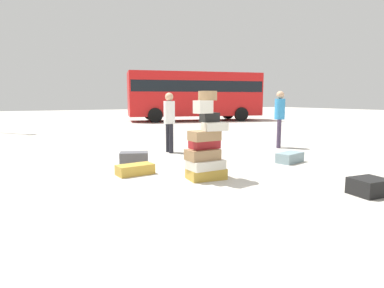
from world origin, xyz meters
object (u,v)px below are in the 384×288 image
Objects in this scene: suitcase_tower at (206,147)px; parked_bus at (195,93)px; person_bearded_onlooker at (280,114)px; suitcase_black_right_side at (369,187)px; suitcase_brown_foreground_far at (200,156)px; person_tourist_with_camera at (169,117)px; suitcase_slate_left_side at (290,158)px; suitcase_tan_white_trunk at (135,169)px; suitcase_charcoal_behind_tower at (134,158)px.

parked_bus reaches higher than suitcase_tower.
suitcase_tower is at bearing -17.55° from person_bearded_onlooker.
suitcase_brown_foreground_far is at bearing 111.42° from suitcase_black_right_side.
person_bearded_onlooker reaches higher than person_tourist_with_camera.
parked_bus reaches higher than person_tourist_with_camera.
person_tourist_with_camera is (-1.83, 2.57, 0.84)m from suitcase_slate_left_side.
suitcase_black_right_side is 4.87m from person_bearded_onlooker.
person_bearded_onlooker is (4.89, 1.27, 0.90)m from suitcase_tan_white_trunk.
person_tourist_with_camera reaches higher than suitcase_slate_left_side.
suitcase_tower is 2.60× the size of suitcase_charcoal_behind_tower.
person_tourist_with_camera is (-0.04, 1.54, 0.83)m from suitcase_brown_foreground_far.
person_bearded_onlooker is 1.04× the size of person_tourist_with_camera.
suitcase_tower is 2.57m from suitcase_slate_left_side.
suitcase_tower is 3.07m from person_tourist_with_camera.
person_bearded_onlooker is at bearing 79.33° from person_tourist_with_camera.
parked_bus is at bearing 150.06° from person_tourist_with_camera.
person_bearded_onlooker reaches higher than suitcase_brown_foreground_far.
suitcase_charcoal_behind_tower is 1.16× the size of suitcase_brown_foreground_far.
suitcase_black_right_side is at bearing -50.22° from suitcase_tower.
parked_bus is (3.72, 11.79, 0.83)m from person_bearded_onlooker.
suitcase_black_right_side reaches higher than suitcase_slate_left_side.
person_tourist_with_camera reaches higher than suitcase_black_right_side.
suitcase_brown_foreground_far reaches higher than suitcase_tan_white_trunk.
suitcase_slate_left_side is at bearing 9.18° from suitcase_tower.
suitcase_tan_white_trunk is 1.77m from suitcase_brown_foreground_far.
suitcase_tan_white_trunk is (-1.00, 0.96, -0.49)m from suitcase_tower.
suitcase_slate_left_side is 2.47m from person_bearded_onlooker.
person_tourist_with_camera is 0.18× the size of parked_bus.
suitcase_charcoal_behind_tower is 3.52m from suitcase_slate_left_side.
person_tourist_with_camera reaches higher than suitcase_tower.
suitcase_tan_white_trunk is 1.36× the size of suitcase_black_right_side.
person_tourist_with_camera reaches higher than suitcase_tan_white_trunk.
suitcase_tower is 0.94× the size of person_bearded_onlooker.
suitcase_black_right_side is (1.67, -2.00, -0.46)m from suitcase_tower.
parked_bus reaches higher than suitcase_brown_foreground_far.
suitcase_brown_foreground_far is at bearing 4.25° from suitcase_charcoal_behind_tower.
person_tourist_with_camera is (-3.23, 0.74, -0.04)m from person_bearded_onlooker.
suitcase_brown_foreground_far is at bearing 3.89° from person_tourist_with_camera.
person_bearded_onlooker is 12.39m from parked_bus.
suitcase_tan_white_trunk is 3.99m from suitcase_black_right_side.
suitcase_tan_white_trunk is 1.03× the size of suitcase_slate_left_side.
suitcase_tan_white_trunk is 0.41× the size of person_bearded_onlooker.
suitcase_charcoal_behind_tower is 4.55m from suitcase_black_right_side.
suitcase_black_right_side is (2.38, -3.88, -0.01)m from suitcase_charcoal_behind_tower.
suitcase_tower is at bearing -49.18° from suitcase_tan_white_trunk.
parked_bus is (6.95, 11.04, 0.88)m from person_tourist_with_camera.
suitcase_brown_foreground_far is 0.31× the size of person_bearded_onlooker.
person_bearded_onlooker is at bearing 9.38° from suitcase_tan_white_trunk.
suitcase_charcoal_behind_tower is 1.20× the size of suitcase_black_right_side.
parked_bus reaches higher than person_bearded_onlooker.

